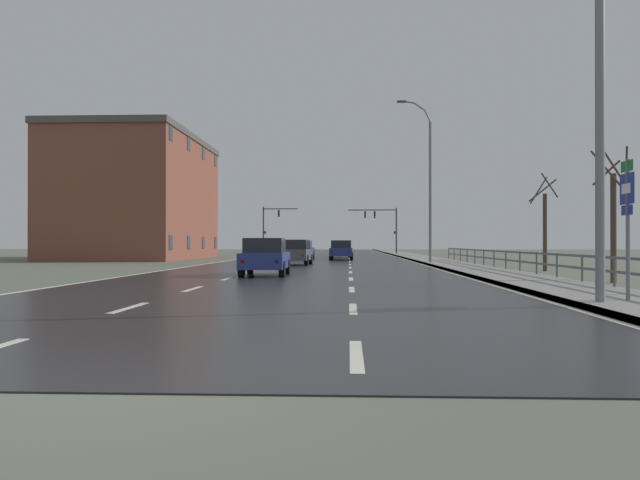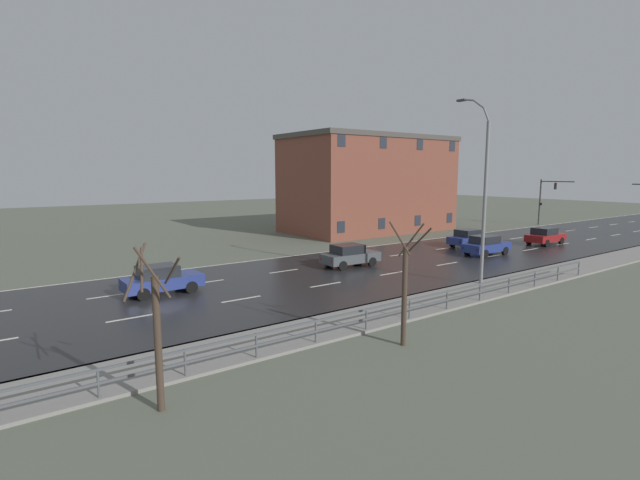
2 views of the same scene
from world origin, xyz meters
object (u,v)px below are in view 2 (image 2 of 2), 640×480
Objects in this scene: brick_building at (368,184)px; car_near_left at (486,245)px; car_mid_centre at (545,236)px; car_far_right at (161,279)px; car_near_right at (469,238)px; car_far_left at (350,255)px; traffic_signal_left at (546,195)px; street_lamp_midground at (483,194)px.

car_near_left is at bearing -9.91° from brick_building.
car_mid_centre is 33.84m from car_far_right.
car_far_right is at bearing -94.97° from car_mid_centre.
car_far_left is at bearing -85.22° from car_near_right.
car_far_left and car_near_right have the same top height.
car_near_right is at bearing 145.70° from car_near_left.
traffic_signal_left is at bearing 68.17° from brick_building.
car_near_left and car_far_right have the same top height.
car_far_left is (-2.71, -11.71, 0.00)m from car_near_left.
car_near_right is at bearing -2.74° from brick_building.
car_near_left is 0.99× the size of car_near_right.
car_far_right is at bearing -86.82° from car_near_right.
car_near_left is at bearing -33.30° from car_near_right.
car_mid_centre is at bearing 84.53° from car_far_right.
brick_building reaches higher than car_mid_centre.
traffic_signal_left is 1.37× the size of car_near_left.
street_lamp_midground reaches higher than car_mid_centre.
car_far_right is at bearing -95.47° from car_near_left.
car_mid_centre is 0.99× the size of car_near_right.
car_far_left is 0.23× the size of brick_building.
brick_building is (-8.66, -21.62, 1.58)m from traffic_signal_left.
car_near_left is at bearing -70.27° from traffic_signal_left.
brick_building is at bearing 152.75° from street_lamp_midground.
car_mid_centre is 20.97m from car_far_left.
car_mid_centre is (8.68, -15.57, -2.89)m from traffic_signal_left.
car_mid_centre is 9.10m from car_near_left.
street_lamp_midground reaches higher than car_near_left.
car_far_right is at bearing -62.16° from brick_building.
brick_building is at bearing 171.30° from car_near_left.
street_lamp_midground reaches higher than car_far_left.
car_mid_centre is at bearing 66.99° from car_near_right.
car_near_left is 0.22× the size of brick_building.
traffic_signal_left reaches higher than car_far_right.
brick_building reaches higher than traffic_signal_left.
car_far_left is 1.01× the size of car_far_right.
car_far_left is at bearing -101.80° from car_near_left.
car_near_right is (-0.45, 27.01, 0.00)m from car_far_right.
car_far_left is at bearing -80.42° from traffic_signal_left.
car_mid_centre is at bearing 19.21° from brick_building.
car_near_left and car_near_right have the same top height.
street_lamp_midground is 0.58× the size of brick_building.
traffic_signal_left is 0.31× the size of brick_building.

